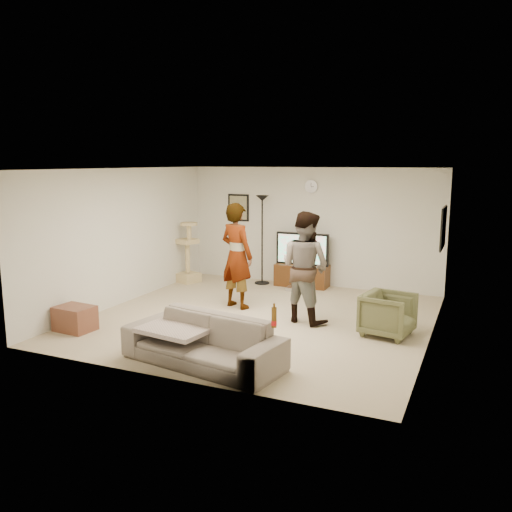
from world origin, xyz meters
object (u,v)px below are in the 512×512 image
at_px(floor_lamp, 262,240).
at_px(side_table, 75,318).
at_px(tv_stand, 302,275).
at_px(person_right, 305,267).
at_px(person_left, 237,256).
at_px(cat_tree, 188,252).
at_px(sofa, 203,341).
at_px(tv, 302,249).
at_px(armchair, 388,314).
at_px(beer_bottle, 274,317).

height_order(floor_lamp, side_table, floor_lamp).
xyz_separation_m(tv_stand, person_right, (0.84, -2.34, 0.68)).
relative_size(floor_lamp, person_right, 1.04).
bearing_deg(person_left, person_right, -174.30).
xyz_separation_m(floor_lamp, person_right, (1.71, -2.23, -0.04)).
xyz_separation_m(cat_tree, sofa, (2.66, -4.05, -0.35)).
height_order(tv, cat_tree, cat_tree).
relative_size(cat_tree, armchair, 1.84).
relative_size(tv_stand, floor_lamp, 0.59).
bearing_deg(sofa, cat_tree, 132.84).
height_order(cat_tree, armchair, cat_tree).
bearing_deg(person_left, tv_stand, -86.83).
bearing_deg(beer_bottle, cat_tree, 132.06).
xyz_separation_m(cat_tree, person_right, (3.26, -1.71, 0.25)).
xyz_separation_m(tv_stand, cat_tree, (-2.43, -0.63, 0.43)).
xyz_separation_m(tv_stand, person_left, (-0.55, -2.03, 0.72)).
bearing_deg(floor_lamp, tv_stand, 7.12).
bearing_deg(floor_lamp, tv, 7.12).
bearing_deg(person_left, side_table, 70.54).
bearing_deg(person_left, floor_lamp, -62.03).
bearing_deg(beer_bottle, side_table, 173.27).
distance_m(tv, person_right, 2.49).
distance_m(sofa, armchair, 2.93).
bearing_deg(person_right, floor_lamp, -34.31).
bearing_deg(beer_bottle, floor_lamp, 114.73).
distance_m(person_right, side_table, 3.75).
xyz_separation_m(person_left, sofa, (0.79, -2.65, -0.64)).
relative_size(tv, armchair, 1.57).
distance_m(tv, beer_bottle, 4.84).
distance_m(person_left, sofa, 2.84).
height_order(cat_tree, beer_bottle, cat_tree).
bearing_deg(sofa, armchair, 56.49).
relative_size(sofa, side_table, 3.71).
distance_m(floor_lamp, person_left, 1.94).
bearing_deg(sofa, person_left, 116.10).
xyz_separation_m(floor_lamp, person_left, (0.32, -1.92, -0.00)).
distance_m(tv_stand, floor_lamp, 1.14).
relative_size(floor_lamp, cat_tree, 1.43).
xyz_separation_m(floor_lamp, beer_bottle, (2.11, -4.57, -0.20)).
height_order(tv_stand, side_table, tv_stand).
bearing_deg(floor_lamp, cat_tree, -161.45).
bearing_deg(side_table, person_right, 31.52).
relative_size(sofa, armchair, 2.97).
bearing_deg(person_right, person_left, 5.44).
relative_size(person_right, beer_bottle, 7.32).
height_order(floor_lamp, armchair, floor_lamp).
bearing_deg(tv_stand, person_right, -70.32).
xyz_separation_m(floor_lamp, armchair, (3.11, -2.43, -0.62)).
distance_m(cat_tree, armchair, 5.05).
distance_m(tv, person_left, 2.11).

